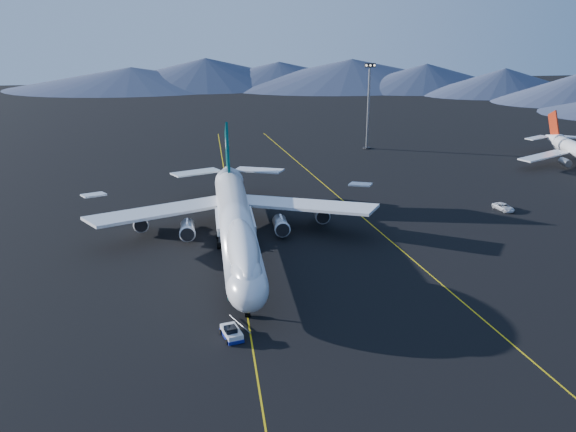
{
  "coord_description": "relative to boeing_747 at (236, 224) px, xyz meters",
  "views": [
    {
      "loc": [
        -5.79,
        -115.4,
        47.82
      ],
      "look_at": [
        10.33,
        2.51,
        6.0
      ],
      "focal_mm": 40.0,
      "sensor_mm": 36.0,
      "label": 1
    }
  ],
  "objects": [
    {
      "name": "taxiway_line_main",
      "position": [
        -0.0,
        -0.03,
        -5.8
      ],
      "size": [
        0.25,
        220.0,
        0.01
      ],
      "primitive_type": "cube",
      "color": "gold",
      "rests_on": "ground"
    },
    {
      "name": "taxiway_line_side",
      "position": [
        30.0,
        9.97,
        -5.8
      ],
      "size": [
        28.08,
        198.09,
        0.01
      ],
      "primitive_type": "cube",
      "rotation": [
        0.0,
        0.0,
        0.14
      ],
      "color": "gold",
      "rests_on": "ground"
    },
    {
      "name": "floodlight_mast",
      "position": [
        46.59,
        80.89,
        7.81
      ],
      "size": [
        3.32,
        2.49,
        26.88
      ],
      "rotation": [
        0.0,
        0.0,
        -0.2
      ],
      "color": "black",
      "rests_on": "ground"
    },
    {
      "name": "pushback_tug",
      "position": [
        -2.76,
        -32.59,
        -5.18
      ],
      "size": [
        3.56,
        5.1,
        2.03
      ],
      "rotation": [
        0.0,
        0.0,
        0.26
      ],
      "color": "silver",
      "rests_on": "ground"
    },
    {
      "name": "boeing_747",
      "position": [
        0.0,
        0.0,
        0.0
      ],
      "size": [
        59.62,
        72.43,
        19.37
      ],
      "color": "silver",
      "rests_on": "ground"
    },
    {
      "name": "service_van",
      "position": [
        62.5,
        16.62,
        -5.04
      ],
      "size": [
        4.02,
        6.09,
        1.56
      ],
      "primitive_type": "imported",
      "rotation": [
        0.0,
        0.0,
        0.28
      ],
      "color": "silver",
      "rests_on": "ground"
    },
    {
      "name": "ground",
      "position": [
        -0.0,
        -0.03,
        -5.81
      ],
      "size": [
        500.0,
        500.0,
        0.0
      ],
      "primitive_type": "plane",
      "color": "black",
      "rests_on": "ground"
    }
  ]
}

